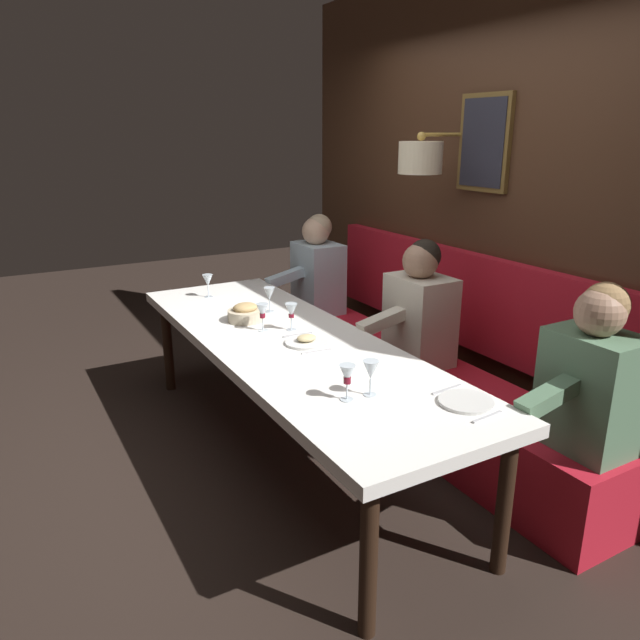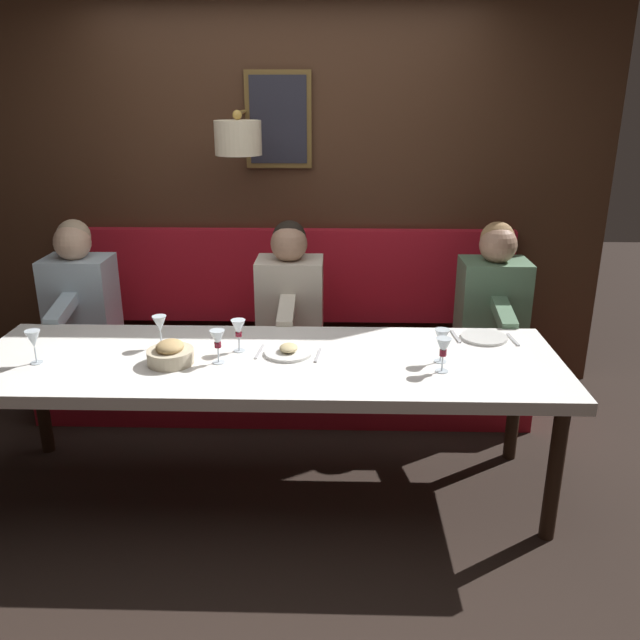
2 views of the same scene
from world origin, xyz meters
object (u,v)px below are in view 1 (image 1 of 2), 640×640
at_px(diner_near, 419,307).
at_px(wine_glass_2, 208,281).
at_px(diner_middle, 317,267).
at_px(wine_glass_5, 371,371).
at_px(wine_glass_4, 269,294).
at_px(bread_bowl, 246,313).
at_px(wine_glass_3, 291,311).
at_px(wine_glass_0, 262,312).
at_px(diner_nearest, 592,374).
at_px(dining_table, 290,350).
at_px(wine_glass_1, 347,375).

height_order(diner_near, wine_glass_2, diner_near).
bearing_deg(diner_near, wine_glass_2, 130.56).
relative_size(diner_middle, wine_glass_5, 4.82).
relative_size(wine_glass_4, wine_glass_5, 1.00).
bearing_deg(bread_bowl, diner_near, -27.40).
relative_size(diner_near, wine_glass_4, 4.82).
bearing_deg(bread_bowl, wine_glass_2, 91.21).
distance_m(wine_glass_3, wine_glass_5, 0.99).
xyz_separation_m(diner_near, wine_glass_0, (-0.95, 0.27, 0.04)).
bearing_deg(diner_nearest, dining_table, 124.53).
distance_m(wine_glass_1, wine_glass_2, 1.91).
xyz_separation_m(wine_glass_2, wine_glass_4, (0.22, -0.54, 0.00)).
xyz_separation_m(dining_table, diner_nearest, (0.88, -1.28, 0.13)).
xyz_separation_m(diner_middle, bread_bowl, (-0.96, -0.80, -0.03)).
xyz_separation_m(wine_glass_1, wine_glass_2, (0.05, 1.91, 0.00)).
relative_size(dining_table, diner_middle, 3.60).
relative_size(wine_glass_2, bread_bowl, 0.75).
distance_m(dining_table, bread_bowl, 0.47).
relative_size(diner_nearest, diner_middle, 1.00).
bearing_deg(wine_glass_3, diner_near, -13.82).
xyz_separation_m(diner_middle, wine_glass_5, (-0.90, -2.08, 0.04)).
bearing_deg(wine_glass_2, diner_near, -49.44).
distance_m(wine_glass_1, wine_glass_5, 0.12).
bearing_deg(bread_bowl, wine_glass_0, -86.38).
height_order(diner_nearest, wine_glass_0, diner_nearest).
height_order(diner_middle, wine_glass_5, diner_middle).
bearing_deg(wine_glass_4, diner_middle, 43.06).
xyz_separation_m(diner_near, wine_glass_5, (-0.90, -0.78, 0.04)).
height_order(dining_table, diner_middle, diner_middle).
relative_size(wine_glass_4, bread_bowl, 0.75).
height_order(wine_glass_1, wine_glass_5, same).
bearing_deg(wine_glass_1, wine_glass_3, 77.02).
xyz_separation_m(diner_nearest, wine_glass_5, (-0.90, 0.45, 0.04)).
distance_m(diner_near, wine_glass_5, 1.20).
relative_size(wine_glass_0, wine_glass_1, 1.00).
bearing_deg(wine_glass_1, wine_glass_0, 85.95).
distance_m(wine_glass_1, wine_glass_4, 1.40).
bearing_deg(diner_near, wine_glass_4, 141.40).
bearing_deg(wine_glass_5, wine_glass_4, 83.59).
bearing_deg(bread_bowl, dining_table, -80.10).
bearing_deg(diner_middle, wine_glass_4, -136.94).
xyz_separation_m(wine_glass_4, wine_glass_5, (-0.16, -1.38, 0.00)).
relative_size(dining_table, wine_glass_0, 17.34).
distance_m(diner_near, wine_glass_1, 1.28).
distance_m(dining_table, wine_glass_1, 0.85).
distance_m(wine_glass_0, wine_glass_3, 0.17).
bearing_deg(wine_glass_1, dining_table, 80.49).
relative_size(wine_glass_2, wine_glass_5, 1.00).
relative_size(diner_nearest, wine_glass_4, 4.82).
bearing_deg(diner_middle, wine_glass_1, -116.21).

